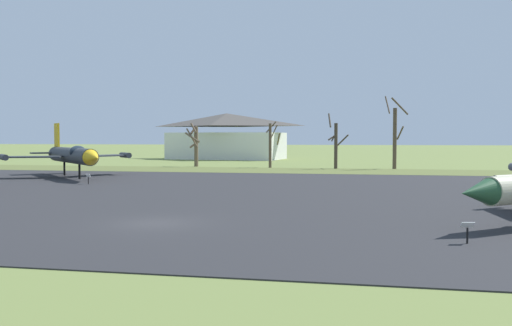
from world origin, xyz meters
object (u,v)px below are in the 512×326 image
(jet_fighter_rear_center, at_px, (72,155))
(info_placard_front_right, at_px, (467,230))
(visitor_building, at_px, (227,137))
(info_placard_rear_center, at_px, (88,178))

(jet_fighter_rear_center, bearing_deg, info_placard_front_right, -41.61)
(info_placard_front_right, xyz_separation_m, jet_fighter_rear_center, (-34.82, 30.93, 1.86))
(visitor_building, bearing_deg, info_placard_rear_center, -87.73)
(jet_fighter_rear_center, xyz_separation_m, info_placard_rear_center, (5.78, -7.47, -1.86))
(info_placard_front_right, relative_size, jet_fighter_rear_center, 0.06)
(jet_fighter_rear_center, relative_size, visitor_building, 0.61)
(info_placard_front_right, height_order, info_placard_rear_center, info_placard_rear_center)
(info_placard_front_right, distance_m, jet_fighter_rear_center, 46.61)
(jet_fighter_rear_center, bearing_deg, visitor_building, 86.44)
(info_placard_front_right, xyz_separation_m, visitor_building, (-31.47, 84.76, 3.87))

